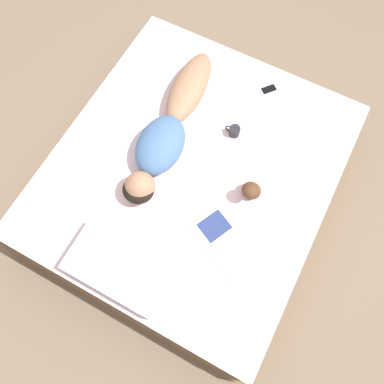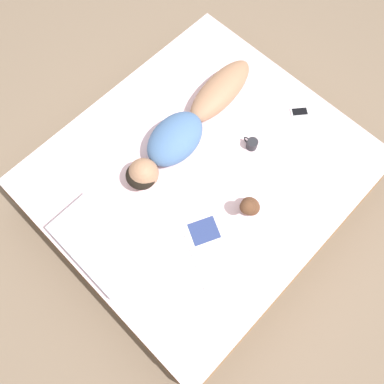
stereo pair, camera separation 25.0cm
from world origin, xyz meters
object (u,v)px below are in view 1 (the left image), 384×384
open_magazine (225,240)px  coffee_mug (234,131)px  person (168,130)px  cell_phone (269,90)px

open_magazine → coffee_mug: coffee_mug is taller
person → cell_phone: person is taller
person → cell_phone: 0.86m
coffee_mug → person: bearing=31.1°
person → open_magazine: (-0.70, 0.49, -0.09)m
cell_phone → open_magazine: bearing=140.3°
open_magazine → coffee_mug: 0.79m
person → open_magazine: bearing=138.8°
person → cell_phone: size_ratio=8.84×
person → coffee_mug: person is taller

